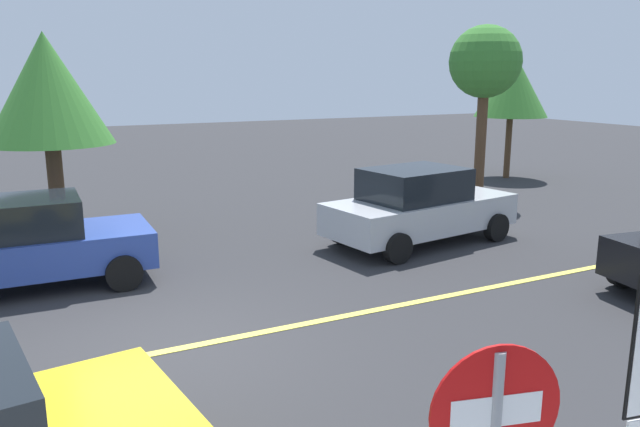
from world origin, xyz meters
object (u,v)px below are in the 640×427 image
at_px(car_blue_near_curb, 35,242).
at_px(tree_left_verge, 47,90).
at_px(tree_centre_verge, 485,65).
at_px(tree_right_verge, 512,85).
at_px(car_silver_far_lane, 419,206).

distance_m(car_blue_near_curb, tree_left_verge, 4.00).
bearing_deg(tree_centre_verge, car_blue_near_curb, -168.52).
bearing_deg(car_blue_near_curb, tree_right_verge, 18.34).
xyz_separation_m(car_silver_far_lane, tree_left_verge, (-7.19, 3.66, 2.54)).
relative_size(car_silver_far_lane, tree_centre_verge, 0.91).
xyz_separation_m(car_blue_near_curb, tree_centre_verge, (12.26, 2.49, 3.19)).
xyz_separation_m(tree_centre_verge, tree_right_verge, (3.79, 2.83, -0.64)).
relative_size(car_blue_near_curb, tree_left_verge, 0.84).
relative_size(car_silver_far_lane, tree_right_verge, 1.03).
bearing_deg(tree_right_verge, tree_left_verge, -171.40).
distance_m(car_silver_far_lane, tree_right_verge, 10.50).
height_order(car_blue_near_curb, tree_right_verge, tree_right_verge).
xyz_separation_m(car_blue_near_curb, tree_right_verge, (16.06, 5.32, 2.55)).
xyz_separation_m(car_silver_far_lane, tree_centre_verge, (4.46, 3.16, 3.15)).
bearing_deg(tree_right_verge, car_silver_far_lane, -143.99).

